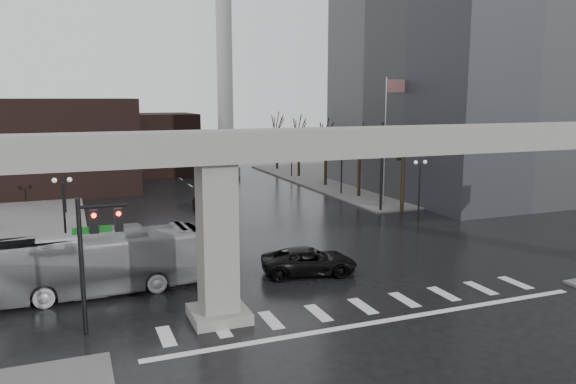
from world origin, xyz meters
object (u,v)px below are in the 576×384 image
pickup_truck (309,261)px  far_car (205,203)px  city_bus (91,263)px  signal_mast_arm (344,148)px

pickup_truck → far_car: 20.20m
city_bus → far_car: city_bus is taller
pickup_truck → city_bus: bearing=96.6°
pickup_truck → city_bus: 11.99m
pickup_truck → city_bus: size_ratio=0.46×
signal_mast_arm → far_car: (-10.81, 5.99, -5.07)m
signal_mast_arm → city_bus: size_ratio=1.01×
signal_mast_arm → pickup_truck: bearing=-123.6°
signal_mast_arm → far_car: signal_mast_arm is taller
pickup_truck → far_car: pickup_truck is taller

